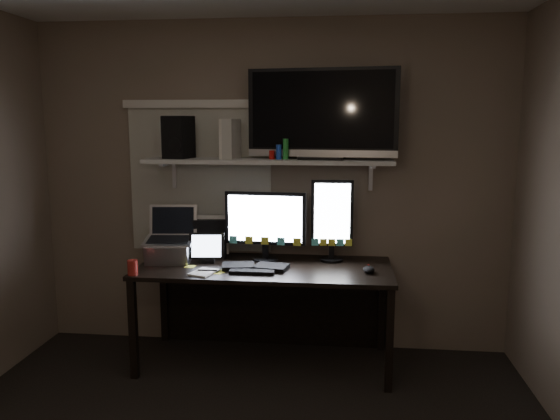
# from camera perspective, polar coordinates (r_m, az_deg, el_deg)

# --- Properties ---
(back_wall) EXTENTS (3.60, 0.00, 3.60)m
(back_wall) POSITION_cam_1_polar(r_m,az_deg,el_deg) (4.17, -0.94, 2.37)
(back_wall) COLOR brown
(back_wall) RESTS_ON floor
(window_blinds) EXTENTS (1.10, 0.02, 1.10)m
(window_blinds) POSITION_cam_1_polar(r_m,az_deg,el_deg) (4.26, -8.34, 3.09)
(window_blinds) COLOR beige
(window_blinds) RESTS_ON back_wall
(desk) EXTENTS (1.80, 0.75, 0.73)m
(desk) POSITION_cam_1_polar(r_m,az_deg,el_deg) (4.08, -1.36, -7.83)
(desk) COLOR black
(desk) RESTS_ON floor
(wall_shelf) EXTENTS (1.80, 0.35, 0.03)m
(wall_shelf) POSITION_cam_1_polar(r_m,az_deg,el_deg) (3.98, -1.26, 5.14)
(wall_shelf) COLOR #B8B8B3
(wall_shelf) RESTS_ON back_wall
(monitor_landscape) EXTENTS (0.60, 0.10, 0.53)m
(monitor_landscape) POSITION_cam_1_polar(r_m,az_deg,el_deg) (4.01, -1.55, -1.64)
(monitor_landscape) COLOR black
(monitor_landscape) RESTS_ON desk
(monitor_portrait) EXTENTS (0.31, 0.07, 0.61)m
(monitor_portrait) POSITION_cam_1_polar(r_m,az_deg,el_deg) (4.01, 5.45, -1.06)
(monitor_portrait) COLOR black
(monitor_portrait) RESTS_ON desk
(keyboard) EXTENTS (0.47, 0.18, 0.03)m
(keyboard) POSITION_cam_1_polar(r_m,az_deg,el_deg) (3.84, -2.65, -5.94)
(keyboard) COLOR black
(keyboard) RESTS_ON desk
(mouse) EXTENTS (0.08, 0.12, 0.04)m
(mouse) POSITION_cam_1_polar(r_m,az_deg,el_deg) (3.79, 9.26, -6.14)
(mouse) COLOR black
(mouse) RESTS_ON desk
(notepad) EXTENTS (0.19, 0.23, 0.01)m
(notepad) POSITION_cam_1_polar(r_m,az_deg,el_deg) (3.77, -7.97, -6.46)
(notepad) COLOR silver
(notepad) RESTS_ON desk
(tablet) EXTENTS (0.26, 0.13, 0.22)m
(tablet) POSITION_cam_1_polar(r_m,az_deg,el_deg) (4.01, -7.64, -3.92)
(tablet) COLOR black
(tablet) RESTS_ON desk
(file_sorter) EXTENTS (0.26, 0.14, 0.31)m
(file_sorter) POSITION_cam_1_polar(r_m,az_deg,el_deg) (4.18, -7.30, -2.75)
(file_sorter) COLOR black
(file_sorter) RESTS_ON desk
(laptop) EXTENTS (0.38, 0.32, 0.40)m
(laptop) POSITION_cam_1_polar(r_m,az_deg,el_deg) (4.06, -11.56, -2.60)
(laptop) COLOR silver
(laptop) RESTS_ON desk
(cup) EXTENTS (0.08, 0.08, 0.10)m
(cup) POSITION_cam_1_polar(r_m,az_deg,el_deg) (3.81, -15.14, -5.82)
(cup) COLOR maroon
(cup) RESTS_ON desk
(sticky_notes) EXTENTS (0.34, 0.28, 0.00)m
(sticky_notes) POSITION_cam_1_polar(r_m,az_deg,el_deg) (3.87, -8.00, -6.10)
(sticky_notes) COLOR #D3D239
(sticky_notes) RESTS_ON desk
(tv) EXTENTS (1.09, 0.32, 0.64)m
(tv) POSITION_cam_1_polar(r_m,az_deg,el_deg) (3.93, 4.44, 9.96)
(tv) COLOR black
(tv) RESTS_ON wall_shelf
(game_console) EXTENTS (0.12, 0.25, 0.29)m
(game_console) POSITION_cam_1_polar(r_m,az_deg,el_deg) (4.03, -5.23, 7.42)
(game_console) COLOR beige
(game_console) RESTS_ON wall_shelf
(speaker) EXTENTS (0.21, 0.24, 0.31)m
(speaker) POSITION_cam_1_polar(r_m,az_deg,el_deg) (4.11, -10.55, 7.49)
(speaker) COLOR black
(speaker) RESTS_ON wall_shelf
(bottles) EXTENTS (0.25, 0.11, 0.16)m
(bottles) POSITION_cam_1_polar(r_m,az_deg,el_deg) (3.93, -0.13, 6.45)
(bottles) COLOR #A50F0C
(bottles) RESTS_ON wall_shelf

